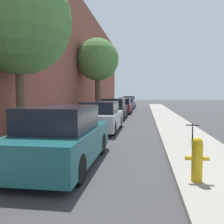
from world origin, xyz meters
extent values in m
plane|color=#3D3D3F|center=(0.00, 16.00, 0.00)|extent=(120.00, 120.00, 0.00)
cube|color=#9E998E|center=(-2.90, 16.00, 0.06)|extent=(2.00, 52.00, 0.12)
cube|color=#9E998E|center=(2.90, 16.00, 0.06)|extent=(2.00, 52.00, 0.12)
cube|color=brown|center=(-4.25, 16.00, 4.77)|extent=(0.70, 52.00, 9.55)
cylinder|color=black|center=(-1.56, 8.53, 0.31)|extent=(0.22, 0.62, 0.62)
cylinder|color=black|center=(-0.04, 8.53, 0.31)|extent=(0.22, 0.62, 0.62)
cylinder|color=black|center=(-1.56, 6.02, 0.31)|extent=(0.22, 0.62, 0.62)
cylinder|color=black|center=(-0.04, 6.02, 0.31)|extent=(0.22, 0.62, 0.62)
cube|color=#1E6066|center=(-0.80, 7.27, 0.54)|extent=(1.73, 4.05, 0.75)
cube|color=black|center=(-0.80, 7.11, 1.21)|extent=(1.52, 2.11, 0.58)
cylinder|color=black|center=(-1.65, 14.24, 0.31)|extent=(0.22, 0.62, 0.62)
cylinder|color=black|center=(-0.09, 14.24, 0.31)|extent=(0.22, 0.62, 0.62)
cylinder|color=black|center=(-1.65, 11.74, 0.31)|extent=(0.22, 0.62, 0.62)
cylinder|color=black|center=(-0.09, 11.74, 0.31)|extent=(0.22, 0.62, 0.62)
cube|color=silver|center=(-0.87, 12.99, 0.53)|extent=(1.77, 4.04, 0.72)
cube|color=black|center=(-0.87, 12.83, 1.16)|extent=(1.56, 2.10, 0.54)
cylinder|color=black|center=(-1.71, 20.06, 0.32)|extent=(0.22, 0.64, 0.64)
cylinder|color=black|center=(-0.24, 20.06, 0.32)|extent=(0.22, 0.64, 0.64)
cylinder|color=black|center=(-1.71, 17.57, 0.32)|extent=(0.22, 0.64, 0.64)
cylinder|color=black|center=(-0.24, 17.57, 0.32)|extent=(0.22, 0.64, 0.64)
cube|color=black|center=(-0.98, 18.81, 0.55)|extent=(1.67, 4.03, 0.75)
cube|color=black|center=(-0.98, 18.65, 1.20)|extent=(1.47, 2.09, 0.54)
cylinder|color=black|center=(-1.62, 25.59, 0.30)|extent=(0.22, 0.61, 0.61)
cylinder|color=black|center=(-0.13, 25.59, 0.30)|extent=(0.22, 0.61, 0.61)
cylinder|color=black|center=(-1.62, 22.70, 0.30)|extent=(0.22, 0.61, 0.61)
cylinder|color=black|center=(-0.13, 22.70, 0.30)|extent=(0.22, 0.61, 0.61)
cube|color=maroon|center=(-0.87, 24.14, 0.51)|extent=(1.70, 4.66, 0.69)
cube|color=black|center=(-0.87, 23.95, 1.12)|extent=(1.49, 2.42, 0.54)
cylinder|color=black|center=(-1.82, 31.59, 0.35)|extent=(0.22, 0.69, 0.69)
cylinder|color=black|center=(-0.17, 31.59, 0.35)|extent=(0.22, 0.69, 0.69)
cylinder|color=black|center=(-1.82, 29.02, 0.35)|extent=(0.22, 0.69, 0.69)
cylinder|color=black|center=(-0.17, 29.02, 0.35)|extent=(0.22, 0.69, 0.69)
cube|color=navy|center=(-0.99, 30.30, 0.50)|extent=(1.86, 4.16, 0.61)
cube|color=black|center=(-0.99, 30.14, 1.09)|extent=(1.64, 2.16, 0.57)
cylinder|color=black|center=(-1.70, 37.14, 0.34)|extent=(0.22, 0.69, 0.69)
cylinder|color=black|center=(-0.22, 37.14, 0.34)|extent=(0.22, 0.69, 0.69)
cylinder|color=black|center=(-1.70, 34.49, 0.34)|extent=(0.22, 0.69, 0.69)
cylinder|color=black|center=(-0.22, 34.49, 0.34)|extent=(0.22, 0.69, 0.69)
cube|color=silver|center=(-0.96, 35.81, 0.55)|extent=(1.68, 4.27, 0.72)
cube|color=black|center=(-0.96, 35.64, 1.19)|extent=(1.48, 2.22, 0.57)
cylinder|color=brown|center=(-3.26, 9.74, 1.74)|extent=(0.30, 0.30, 3.25)
sphere|color=#4C7F3D|center=(-3.26, 9.74, 4.42)|extent=(3.84, 3.84, 3.84)
cylinder|color=brown|center=(-2.47, 20.30, 1.85)|extent=(0.44, 0.44, 3.47)
sphere|color=#4C7F3D|center=(-2.47, 20.30, 4.50)|extent=(3.32, 3.32, 3.32)
cylinder|color=gold|center=(2.28, 6.17, 0.48)|extent=(0.21, 0.21, 0.73)
sphere|color=gold|center=(2.28, 6.17, 0.88)|extent=(0.20, 0.20, 0.20)
cylinder|color=gold|center=(2.12, 6.17, 0.57)|extent=(0.13, 0.08, 0.08)
cylinder|color=gold|center=(2.43, 6.17, 0.57)|extent=(0.13, 0.08, 0.08)
torus|color=black|center=(2.98, 10.36, 0.44)|extent=(0.16, 0.63, 0.63)
torus|color=black|center=(2.81, 9.46, 0.44)|extent=(0.16, 0.63, 0.63)
cube|color=maroon|center=(2.89, 9.91, 0.58)|extent=(0.18, 0.76, 0.04)
cylinder|color=maroon|center=(2.86, 9.75, 0.67)|extent=(0.04, 0.04, 0.17)
cube|color=black|center=(2.96, 10.29, 0.69)|extent=(0.44, 0.12, 0.04)
camera|label=1|loc=(1.28, 1.45, 1.81)|focal=38.65mm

